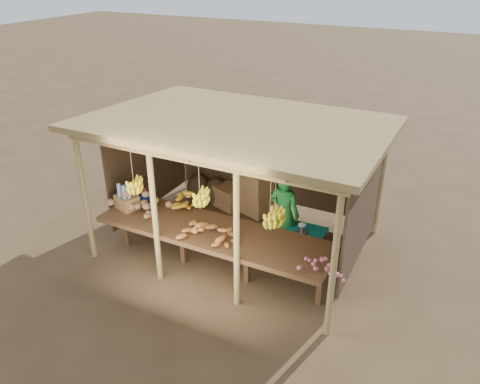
% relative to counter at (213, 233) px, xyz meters
% --- Properties ---
extents(ground, '(60.00, 60.00, 0.00)m').
position_rel_counter_xyz_m(ground, '(-0.00, 0.95, -0.74)').
color(ground, brown).
rests_on(ground, ground).
extents(stall_structure, '(4.70, 3.50, 2.43)m').
position_rel_counter_xyz_m(stall_structure, '(0.02, 0.87, 1.17)').
color(stall_structure, tan).
rests_on(stall_structure, ground).
extents(counter, '(3.90, 1.05, 0.80)m').
position_rel_counter_xyz_m(counter, '(0.00, 0.00, 0.00)').
color(counter, brown).
rests_on(counter, ground).
extents(potato_heap, '(1.15, 0.70, 0.37)m').
position_rel_counter_xyz_m(potato_heap, '(-1.62, 0.04, 0.25)').
color(potato_heap, '#A87D56').
rests_on(potato_heap, counter).
extents(sweet_potato_heap, '(0.99, 0.73, 0.35)m').
position_rel_counter_xyz_m(sweet_potato_heap, '(0.04, -0.26, 0.24)').
color(sweet_potato_heap, '#BD7130').
rests_on(sweet_potato_heap, counter).
extents(onion_heap, '(0.77, 0.57, 0.35)m').
position_rel_counter_xyz_m(onion_heap, '(1.90, -0.28, 0.24)').
color(onion_heap, '#CB626E').
rests_on(onion_heap, counter).
extents(banana_pile, '(0.71, 0.57, 0.35)m').
position_rel_counter_xyz_m(banana_pile, '(-0.79, 0.40, 0.24)').
color(banana_pile, gold).
rests_on(banana_pile, counter).
extents(tomato_basin, '(0.38, 0.38, 0.20)m').
position_rel_counter_xyz_m(tomato_basin, '(-1.70, 0.36, 0.14)').
color(tomato_basin, navy).
rests_on(tomato_basin, counter).
extents(bottle_box, '(0.45, 0.39, 0.47)m').
position_rel_counter_xyz_m(bottle_box, '(-1.69, -0.03, 0.24)').
color(bottle_box, '#9F7447').
rests_on(bottle_box, counter).
extents(vendor, '(0.57, 0.39, 1.53)m').
position_rel_counter_xyz_m(vendor, '(0.79, 1.05, 0.03)').
color(vendor, '#19742B').
rests_on(vendor, ground).
extents(tarp_crate, '(0.65, 0.57, 0.77)m').
position_rel_counter_xyz_m(tarp_crate, '(1.22, 0.96, -0.42)').
color(tarp_crate, brown).
rests_on(tarp_crate, ground).
extents(carton_stack, '(1.29, 0.59, 0.90)m').
position_rel_counter_xyz_m(carton_stack, '(-0.41, 2.07, -0.34)').
color(carton_stack, '#9F7447').
rests_on(carton_stack, ground).
extents(burlap_sacks, '(0.92, 0.48, 0.65)m').
position_rel_counter_xyz_m(burlap_sacks, '(-1.39, 2.15, -0.45)').
color(burlap_sacks, '#473421').
rests_on(burlap_sacks, ground).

